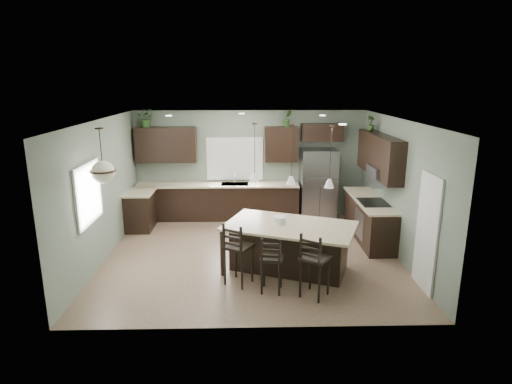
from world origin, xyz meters
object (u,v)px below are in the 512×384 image
object	(u,v)px
kitchen_island	(289,248)
bar_stool_left	(239,253)
refrigerator	(318,185)
serving_dish	(280,220)
bar_stool_right	(315,265)
plant_back_left	(146,118)
bar_stool_center	(272,264)

from	to	relation	value
kitchen_island	bar_stool_left	world-z (taller)	bar_stool_left
refrigerator	serving_dish	world-z (taller)	refrigerator
bar_stool_left	bar_stool_right	bearing A→B (deg)	10.42
plant_back_left	bar_stool_center	bearing A→B (deg)	-55.08
refrigerator	bar_stool_right	size ratio (longest dim) A/B	1.61
refrigerator	plant_back_left	bearing A→B (deg)	177.54
bar_stool_center	bar_stool_right	world-z (taller)	bar_stool_right
refrigerator	serving_dish	distance (m)	3.34
kitchen_island	bar_stool_right	xyz separation A→B (m)	(0.32, -1.01, 0.11)
bar_stool_right	plant_back_left	size ratio (longest dim) A/B	2.48
refrigerator	plant_back_left	xyz separation A→B (m)	(-4.35, 0.19, 1.71)
bar_stool_right	bar_stool_center	bearing A→B (deg)	-159.35
kitchen_island	serving_dish	xyz separation A→B (m)	(-0.19, 0.07, 0.53)
bar_stool_center	kitchen_island	bearing A→B (deg)	74.36
refrigerator	plant_back_left	distance (m)	4.68
serving_dish	refrigerator	bearing A→B (deg)	68.23
kitchen_island	plant_back_left	distance (m)	5.18
bar_stool_left	plant_back_left	distance (m)	4.96
kitchen_island	plant_back_left	bearing A→B (deg)	155.90
refrigerator	bar_stool_left	bearing A→B (deg)	-118.61
bar_stool_center	plant_back_left	bearing A→B (deg)	134.76
refrigerator	bar_stool_left	distance (m)	4.21
refrigerator	plant_back_left	size ratio (longest dim) A/B	3.99
bar_stool_center	bar_stool_right	bearing A→B (deg)	-5.67
kitchen_island	bar_stool_left	xyz separation A→B (m)	(-0.96, -0.51, 0.12)
refrigerator	serving_dish	bearing A→B (deg)	-111.77
refrigerator	serving_dish	size ratio (longest dim) A/B	7.71
kitchen_island	bar_stool_center	xyz separation A→B (m)	(-0.39, -0.81, 0.05)
refrigerator	bar_stool_left	size ratio (longest dim) A/B	1.59
bar_stool_left	plant_back_left	size ratio (longest dim) A/B	2.51
bar_stool_left	serving_dish	bearing A→B (deg)	68.99
serving_dish	bar_stool_left	size ratio (longest dim) A/B	0.21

